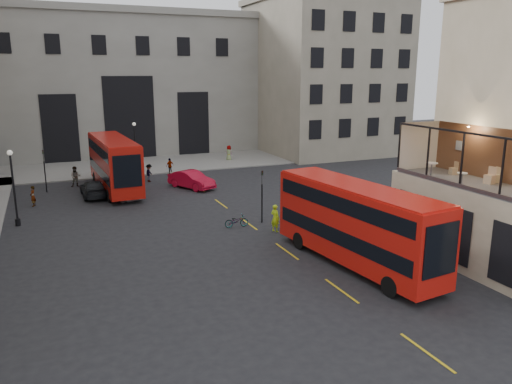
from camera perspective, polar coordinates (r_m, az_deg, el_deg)
name	(u,v)px	position (r m, az deg, el deg)	size (l,w,h in m)	color
ground	(375,284)	(26.33, 13.45, -10.22)	(140.00, 140.00, 0.00)	black
host_frontage	(476,227)	(29.75, 23.87, -3.64)	(3.00, 11.00, 4.50)	#BFAF8F
cafe_floor	(481,186)	(29.20, 24.30, 0.68)	(3.00, 10.00, 0.10)	slate
gateway	(121,81)	(67.89, -15.13, 12.20)	(35.00, 10.60, 18.00)	gray
building_right	(322,72)	(68.59, 7.60, 13.39)	(16.60, 18.60, 20.00)	gray
pavement_far	(131,165)	(58.78, -14.14, 2.96)	(40.00, 12.00, 0.12)	slate
traffic_light_near	(262,189)	(35.00, 0.69, 0.30)	(0.16, 0.20, 3.80)	black
traffic_light_far	(44,165)	(47.87, -23.04, 2.81)	(0.16, 0.20, 3.80)	black
street_lamp_a	(14,192)	(38.12, -25.90, -0.03)	(0.36, 0.36, 5.33)	black
street_lamp_b	(136,150)	(54.50, -13.60, 4.67)	(0.36, 0.36, 5.33)	black
bus_near	(356,221)	(27.74, 11.37, -3.26)	(3.87, 11.61, 4.54)	red
bus_far	(114,161)	(46.52, -15.93, 3.40)	(3.23, 11.99, 4.74)	#AB130B
car_a	(121,189)	(43.74, -15.18, 0.31)	(1.86, 4.62, 1.57)	#A2A4AA
car_b	(191,180)	(46.28, -7.39, 1.41)	(1.70, 4.87, 1.60)	#AF0A23
car_c	(93,189)	(45.08, -18.09, 0.38)	(1.97, 4.84, 1.40)	black
bicycle	(236,221)	(34.51, -2.25, -3.32)	(0.58, 1.66, 0.87)	gray
cyclist	(275,218)	(33.41, 2.21, -3.00)	(0.68, 0.45, 1.87)	#D0FF1A
pedestrian_a	(76,177)	(49.44, -19.92, 1.66)	(0.93, 0.72, 1.91)	gray
pedestrian_b	(149,173)	(49.74, -12.12, 2.14)	(1.12, 0.64, 1.74)	gray
pedestrian_c	(170,166)	(53.50, -9.81, 2.97)	(0.95, 0.39, 1.62)	gray
pedestrian_d	(229,153)	(60.39, -3.12, 4.46)	(0.91, 0.59, 1.86)	gray
pedestrian_e	(33,196)	(43.50, -24.16, -0.44)	(0.60, 0.39, 1.64)	gray
cafe_table_mid	(462,177)	(28.58, 22.48, 1.61)	(0.54, 0.54, 0.67)	white
cafe_table_far	(431,168)	(30.04, 19.41, 2.64)	(0.68, 0.68, 0.85)	beige
cafe_chair_b	(490,179)	(29.54, 25.15, 1.38)	(0.53, 0.53, 0.92)	tan
cafe_chair_c	(495,178)	(30.02, 25.67, 1.46)	(0.48, 0.48, 0.84)	tan
cafe_chair_d	(453,171)	(31.42, 21.64, 2.29)	(0.42, 0.42, 0.76)	tan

